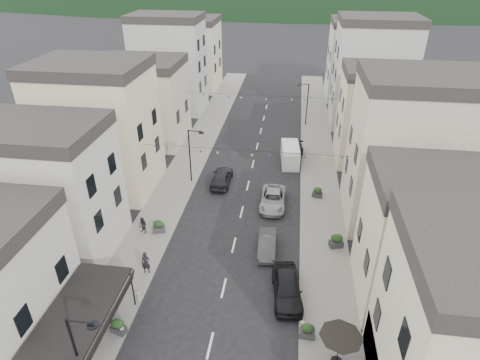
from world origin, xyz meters
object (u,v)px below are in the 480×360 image
(pedestrian_a, at_px, (146,263))
(parked_car_d, at_px, (293,154))
(parked_car_e, at_px, (222,177))
(parked_car_a, at_px, (287,288))
(parked_car_b, at_px, (267,244))
(delivery_van, at_px, (290,154))
(parked_car_c, at_px, (273,199))
(pedestrian_b, at_px, (143,225))

(pedestrian_a, bearing_deg, parked_car_d, 56.04)
(parked_car_d, bearing_deg, parked_car_e, -132.92)
(parked_car_a, relative_size, parked_car_b, 1.22)
(delivery_van, height_order, pedestrian_a, delivery_van)
(parked_car_e, relative_size, pedestrian_a, 2.58)
(parked_car_c, bearing_deg, delivery_van, 81.37)
(parked_car_b, distance_m, parked_car_e, 11.76)
(delivery_van, distance_m, pedestrian_a, 22.65)
(parked_car_c, xyz_separation_m, delivery_van, (1.38, 9.38, 0.43))
(parked_car_c, bearing_deg, parked_car_e, 148.20)
(parked_car_e, height_order, pedestrian_b, pedestrian_b)
(parked_car_e, bearing_deg, pedestrian_b, 61.27)
(parked_car_a, height_order, parked_car_e, parked_car_a)
(pedestrian_b, bearing_deg, parked_car_d, 79.80)
(parked_car_b, height_order, parked_car_e, parked_car_e)
(pedestrian_a, distance_m, pedestrian_b, 5.14)
(parked_car_b, height_order, parked_car_d, parked_car_d)
(parked_car_a, height_order, parked_car_d, parked_car_a)
(parked_car_a, distance_m, delivery_van, 21.12)
(parked_car_b, xyz_separation_m, delivery_van, (1.41, 16.26, 0.48))
(parked_car_b, bearing_deg, pedestrian_b, 173.40)
(parked_car_d, bearing_deg, parked_car_b, -91.16)
(delivery_van, bearing_deg, pedestrian_b, -133.28)
(parked_car_c, height_order, delivery_van, delivery_van)
(parked_car_d, height_order, delivery_van, delivery_van)
(parked_car_d, bearing_deg, parked_car_c, -95.01)
(parked_car_b, height_order, delivery_van, delivery_van)
(delivery_van, bearing_deg, parked_car_e, -144.64)
(parked_car_e, distance_m, delivery_van, 9.18)
(delivery_van, relative_size, pedestrian_b, 3.22)
(parked_car_c, bearing_deg, parked_car_a, -81.70)
(parked_car_e, relative_size, pedestrian_b, 3.06)
(parked_car_c, relative_size, delivery_van, 1.03)
(pedestrian_a, bearing_deg, pedestrian_b, 105.44)
(pedestrian_a, bearing_deg, parked_car_e, 70.09)
(parked_car_c, relative_size, parked_car_e, 1.08)
(delivery_van, height_order, pedestrian_b, delivery_van)
(parked_car_d, bearing_deg, pedestrian_b, -123.04)
(parked_car_a, bearing_deg, parked_car_e, 109.02)
(parked_car_a, height_order, parked_car_c, parked_car_a)
(pedestrian_a, bearing_deg, parked_car_b, 16.82)
(parked_car_a, relative_size, pedestrian_b, 3.17)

